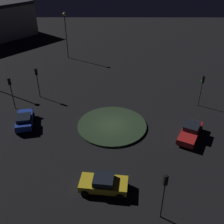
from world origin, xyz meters
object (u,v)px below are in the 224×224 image
object	(u,v)px
car_red	(191,132)
traffic_light_northwest	(202,85)
traffic_light_south	(11,87)
traffic_light_southwest	(37,77)
streetlamp_west	(66,29)
car_blue	(25,120)
car_yellow	(104,183)
traffic_light_east	(164,188)

from	to	relation	value
car_red	traffic_light_northwest	bearing A→B (deg)	-174.26
traffic_light_south	traffic_light_northwest	world-z (taller)	traffic_light_south
car_red	traffic_light_southwest	size ratio (longest dim) A/B	1.15
car_red	streetlamp_west	size ratio (longest dim) A/B	0.59
traffic_light_south	traffic_light_southwest	world-z (taller)	traffic_light_south
car_blue	traffic_light_northwest	xyz separation A→B (m)	(-4.68, 21.40, 2.21)
streetlamp_west	car_red	bearing A→B (deg)	34.63
car_red	car_yellow	bearing A→B (deg)	-23.27
car_yellow	traffic_light_south	bearing A→B (deg)	-42.08
traffic_light_southwest	traffic_light_east	xyz separation A→B (m)	(19.07, 13.75, 0.13)
traffic_light_south	streetlamp_west	world-z (taller)	streetlamp_west
traffic_light_south	traffic_light_northwest	bearing A→B (deg)	19.51
car_red	car_blue	bearing A→B (deg)	-68.59
car_blue	traffic_light_east	size ratio (longest dim) A/B	0.93
streetlamp_west	traffic_light_east	bearing A→B (deg)	19.33
car_yellow	traffic_light_northwest	xyz separation A→B (m)	(-14.20, 11.99, 2.24)
traffic_light_south	traffic_light_east	world-z (taller)	traffic_light_east
traffic_light_southwest	car_blue	bearing A→B (deg)	-55.67
car_blue	streetlamp_west	world-z (taller)	streetlamp_west
car_red	traffic_light_northwest	xyz separation A→B (m)	(-6.83, 2.79, 2.25)
traffic_light_southwest	car_yellow	bearing A→B (deg)	-25.45
car_red	traffic_light_south	xyz separation A→B (m)	(-6.02, -21.02, 2.28)
car_red	car_blue	xyz separation A→B (m)	(-2.15, -18.61, 0.03)
car_yellow	car_red	xyz separation A→B (m)	(-7.38, 9.20, -0.00)
car_blue	traffic_light_south	distance (m)	5.08
car_red	traffic_light_east	size ratio (longest dim) A/B	1.10
car_yellow	traffic_light_east	size ratio (longest dim) A/B	0.96
traffic_light_southwest	streetlamp_west	distance (m)	15.61
traffic_light_northwest	car_blue	bearing A→B (deg)	-10.53
traffic_light_southwest	traffic_light_northwest	size ratio (longest dim) A/B	1.00
traffic_light_northwest	traffic_light_southwest	bearing A→B (deg)	-28.86
traffic_light_northwest	streetlamp_west	size ratio (longest dim) A/B	0.51
car_yellow	traffic_light_northwest	size ratio (longest dim) A/B	1.00
traffic_light_northwest	traffic_light_east	bearing A→B (deg)	42.90
car_blue	traffic_light_southwest	world-z (taller)	traffic_light_southwest
car_red	traffic_light_south	bearing A→B (deg)	-77.98
traffic_light_south	car_blue	bearing A→B (deg)	-40.49
car_yellow	car_blue	distance (m)	13.39
car_red	streetlamp_west	world-z (taller)	streetlamp_west
car_red	traffic_light_east	distance (m)	11.34
car_red	traffic_light_southwest	world-z (taller)	traffic_light_southwest
streetlamp_west	traffic_light_southwest	bearing A→B (deg)	-6.26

